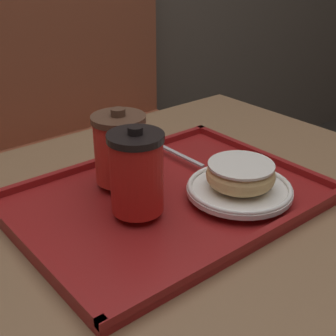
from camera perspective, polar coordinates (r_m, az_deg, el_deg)
booth_bench at (r=1.65m, az=-18.62°, el=-3.69°), size 1.41×0.44×1.00m
cafe_table at (r=0.88m, az=1.69°, el=-12.85°), size 0.90×0.73×0.71m
serving_tray at (r=0.76m, az=0.00°, el=-3.84°), size 0.48×0.36×0.02m
coffee_cup_front at (r=0.67m, az=-3.85°, el=-0.52°), size 0.08×0.08×0.13m
coffee_cup_rear at (r=0.76m, az=-5.90°, el=2.45°), size 0.09×0.09×0.12m
plate_with_chocolate_donut at (r=0.75m, az=8.70°, el=-2.47°), size 0.17×0.17×0.01m
donut_chocolate_glazed at (r=0.74m, az=8.84°, el=-0.74°), size 0.11×0.11×0.04m
spoon at (r=0.91m, az=-0.98°, el=2.91°), size 0.02×0.16×0.01m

